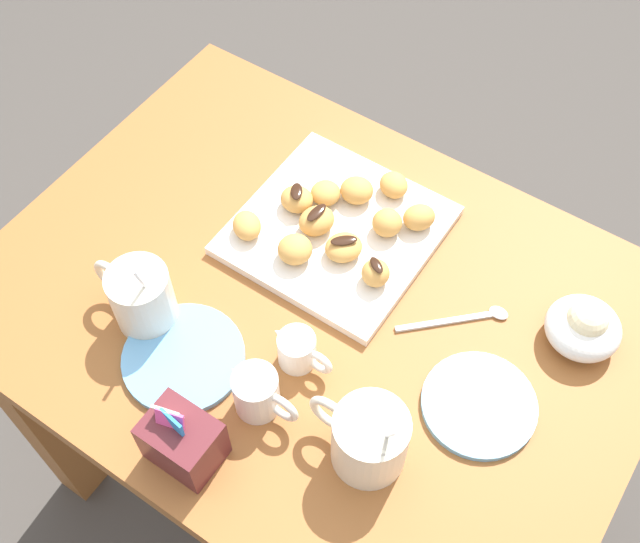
{
  "coord_description": "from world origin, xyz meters",
  "views": [
    {
      "loc": [
        -0.34,
        0.49,
        1.67
      ],
      "look_at": [
        0.02,
        -0.04,
        0.73
      ],
      "focal_mm": 44.4,
      "sensor_mm": 36.0,
      "label": 1
    }
  ],
  "objects": [
    {
      "name": "ground_plane",
      "position": [
        0.0,
        0.0,
        0.0
      ],
      "size": [
        8.0,
        8.0,
        0.0
      ],
      "primitive_type": "plane",
      "color": "#423D38"
    },
    {
      "name": "dining_table",
      "position": [
        0.0,
        0.0,
        0.56
      ],
      "size": [
        0.94,
        0.7,
        0.71
      ],
      "color": "#935628",
      "rests_on": "ground_plane"
    },
    {
      "name": "pastry_plate_square",
      "position": [
        0.04,
        -0.12,
        0.72
      ],
      "size": [
        0.28,
        0.28,
        0.02
      ],
      "primitive_type": "cube",
      "color": "silver",
      "rests_on": "dining_table"
    },
    {
      "name": "coffee_mug_cream_left",
      "position": [
        -0.18,
        0.15,
        0.76
      ],
      "size": [
        0.14,
        0.09,
        0.15
      ],
      "color": "silver",
      "rests_on": "dining_table"
    },
    {
      "name": "coffee_mug_cream_right",
      "position": [
        0.19,
        0.15,
        0.76
      ],
      "size": [
        0.13,
        0.09,
        0.15
      ],
      "color": "silver",
      "rests_on": "dining_table"
    },
    {
      "name": "cream_pitcher_white",
      "position": [
        -0.03,
        0.17,
        0.75
      ],
      "size": [
        0.1,
        0.06,
        0.07
      ],
      "color": "silver",
      "rests_on": "dining_table"
    },
    {
      "name": "sugar_caddy",
      "position": [
        0.01,
        0.28,
        0.75
      ],
      "size": [
        0.09,
        0.07,
        0.11
      ],
      "color": "#561E23",
      "rests_on": "dining_table"
    },
    {
      "name": "ice_cream_bowl",
      "position": [
        -0.34,
        -0.15,
        0.74
      ],
      "size": [
        0.1,
        0.1,
        0.08
      ],
      "color": "silver",
      "rests_on": "dining_table"
    },
    {
      "name": "chocolate_sauce_pitcher",
      "position": [
        -0.03,
        0.09,
        0.74
      ],
      "size": [
        0.09,
        0.05,
        0.06
      ],
      "color": "silver",
      "rests_on": "dining_table"
    },
    {
      "name": "saucer_sky_left",
      "position": [
        0.1,
        0.18,
        0.71
      ],
      "size": [
        0.17,
        0.17,
        0.01
      ],
      "primitive_type": "cylinder",
      "color": "#66A8DB",
      "rests_on": "dining_table"
    },
    {
      "name": "saucer_sky_right",
      "position": [
        -0.27,
        0.01,
        0.71
      ],
      "size": [
        0.15,
        0.15,
        0.01
      ],
      "primitive_type": "cylinder",
      "color": "#66A8DB",
      "rests_on": "dining_table"
    },
    {
      "name": "loose_spoon_near_saucer",
      "position": [
        -0.19,
        -0.09,
        0.71
      ],
      "size": [
        0.12,
        0.12,
        0.01
      ],
      "color": "silver",
      "rests_on": "dining_table"
    },
    {
      "name": "beignet_0",
      "position": [
        0.09,
        -0.15,
        0.74
      ],
      "size": [
        0.06,
        0.06,
        0.03
      ],
      "primitive_type": "ellipsoid",
      "rotation": [
        0.0,
        0.0,
        0.95
      ],
      "color": "#D19347",
      "rests_on": "pastry_plate_square"
    },
    {
      "name": "beignet_1",
      "position": [
        -0.06,
        -0.19,
        0.74
      ],
      "size": [
        0.06,
        0.06,
        0.04
      ],
      "primitive_type": "ellipsoid",
      "rotation": [
        0.0,
        0.0,
        5.67
      ],
      "color": "#D19347",
      "rests_on": "pastry_plate_square"
    },
    {
      "name": "beignet_2",
      "position": [
        0.06,
        -0.04,
        0.74
      ],
      "size": [
        0.06,
        0.06,
        0.04
      ],
      "primitive_type": "ellipsoid",
      "rotation": [
        0.0,
        0.0,
        0.35
      ],
      "color": "#D19347",
      "rests_on": "pastry_plate_square"
    },
    {
      "name": "beignet_3",
      "position": [
        0.05,
        -0.18,
        0.74
      ],
      "size": [
        0.06,
        0.06,
        0.04
      ],
      "primitive_type": "ellipsoid",
      "rotation": [
        0.0,
        0.0,
        3.4
      ],
      "color": "#D19347",
      "rests_on": "pastry_plate_square"
    },
    {
      "name": "beignet_4",
      "position": [
        0.11,
        -0.12,
        0.74
      ],
      "size": [
        0.05,
        0.05,
        0.03
      ],
      "primitive_type": "ellipsoid",
      "rotation": [
        0.0,
        0.0,
        4.78
      ],
      "color": "#D19347",
      "rests_on": "pastry_plate_square"
    },
    {
      "name": "chocolate_drizzle_4",
      "position": [
        0.11,
        -0.12,
        0.76
      ],
      "size": [
        0.03,
        0.04,
        0.0
      ],
      "primitive_type": "ellipsoid",
      "rotation": [
        0.0,
        0.0,
        5.28
      ],
      "color": "black",
      "rests_on": "beignet_4"
    },
    {
      "name": "beignet_5",
      "position": [
        0.01,
        -0.22,
        0.74
      ],
      "size": [
        0.06,
        0.06,
        0.03
      ],
      "primitive_type": "ellipsoid",
      "rotation": [
        0.0,
        0.0,
        5.61
      ],
      "color": "#D19347",
      "rests_on": "pastry_plate_square"
    },
    {
      "name": "beignet_6",
      "position": [
        -0.06,
        -0.07,
        0.74
      ],
      "size": [
        0.06,
        0.06,
        0.04
      ],
      "primitive_type": "ellipsoid",
      "rotation": [
        0.0,
        0.0,
        2.1
      ],
      "color": "#D19347",
      "rests_on": "pastry_plate_square"
    },
    {
      "name": "chocolate_drizzle_6",
      "position": [
        -0.06,
        -0.07,
        0.76
      ],
      "size": [
        0.03,
        0.03,
        0.0
      ],
      "primitive_type": "ellipsoid",
      "rotation": [
        0.0,
        0.0,
        2.57
      ],
      "color": "black",
      "rests_on": "beignet_6"
    },
    {
      "name": "beignet_7",
      "position": [
        0.01,
        -0.08,
        0.74
      ],
      "size": [
        0.07,
        0.07,
        0.03
      ],
      "primitive_type": "ellipsoid",
      "rotation": [
        0.0,
        0.0,
        1.09
      ],
      "color": "#D19347",
      "rests_on": "pastry_plate_square"
    },
    {
      "name": "chocolate_drizzle_7",
      "position": [
        0.01,
        -0.08,
        0.76
      ],
      "size": [
        0.04,
        0.04,
        0.0
      ],
      "primitive_type": "ellipsoid",
      "rotation": [
        0.0,
        0.0,
        0.74
      ],
      "color": "black",
      "rests_on": "beignet_7"
    },
    {
      "name": "beignet_8",
      "position": [
        0.15,
        -0.04,
        0.74
      ],
      "size": [
        0.07,
        0.07,
        0.03
      ],
      "primitive_type": "ellipsoid",
      "rotation": [
        0.0,
        0.0,
        2.44
      ],
      "color": "#D19347",
      "rests_on": "pastry_plate_square"
    },
    {
      "name": "beignet_9",
      "position": [
        -0.02,
        -0.15,
        0.74
      ],
      "size": [
        0.06,
        0.06,
        0.04
      ],
      "primitive_type": "ellipsoid",
      "rotation": [
        0.0,
        0.0,
        5.11
      ],
      "color": "#D19347",
      "rests_on": "pastry_plate_square"
    },
    {
      "name": "beignet_10",
      "position": [
        0.07,
        -0.1,
        0.74
      ],
      "size": [
        0.06,
        0.07,
        0.04
      ],
      "primitive_type": "ellipsoid",
      "rotation": [
        0.0,
        0.0,
        1.25
      ],
      "color": "#D19347",
      "rests_on": "pastry_plate_square"
    },
    {
      "name": "chocolate_drizzle_10",
      "position": [
        0.07,
        -0.1,
        0.76
      ],
      "size": [
        0.02,
        0.04,
        0.0
      ],
      "primitive_type": "ellipsoid",
      "rotation": [
        0.0,
        0.0,
        1.48
      ],
      "color": "black",
      "rests_on": "beignet_10"
    }
  ]
}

